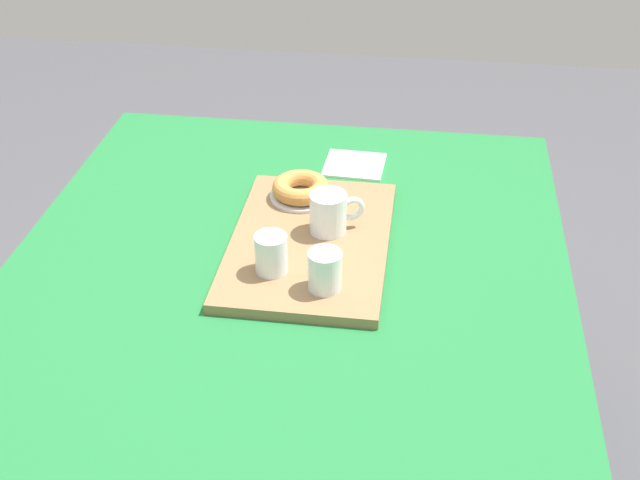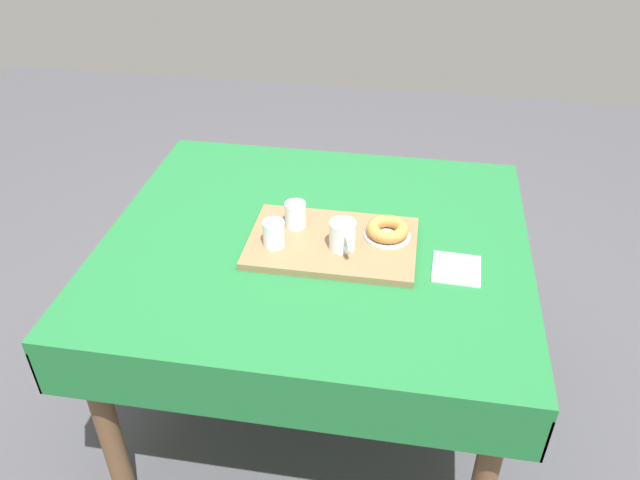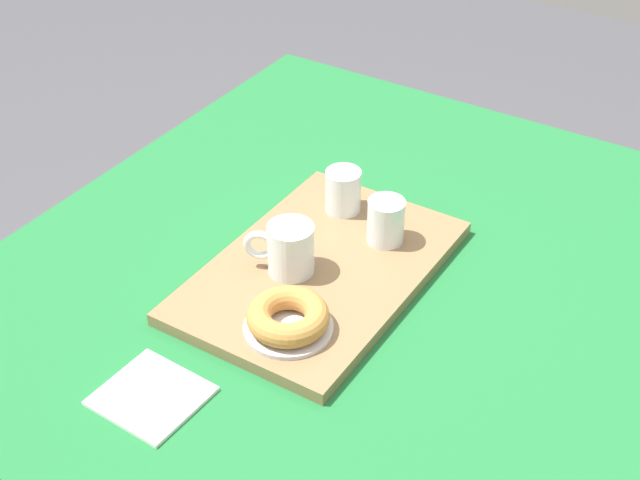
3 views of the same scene
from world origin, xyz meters
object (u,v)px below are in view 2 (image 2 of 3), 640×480
tea_mug_left (343,236)px  sugar_donut_left (388,229)px  water_glass_near (295,216)px  donut_plate_left (387,236)px  serving_tray (332,243)px  dining_table (316,261)px  water_glass_far (274,235)px  paper_napkin (456,269)px

tea_mug_left → sugar_donut_left: 0.14m
water_glass_near → donut_plate_left: 0.27m
serving_tray → sugar_donut_left: sugar_donut_left is taller
tea_mug_left → dining_table: bearing=-38.5°
water_glass_far → sugar_donut_left: bearing=-163.2°
serving_tray → donut_plate_left: size_ratio=3.58×
dining_table → sugar_donut_left: sugar_donut_left is taller
sugar_donut_left → paper_napkin: size_ratio=0.89×
tea_mug_left → donut_plate_left: (-0.12, -0.08, -0.04)m
tea_mug_left → donut_plate_left: 0.15m
dining_table → paper_napkin: 0.42m
tea_mug_left → water_glass_near: size_ratio=1.44×
serving_tray → water_glass_far: (0.16, 0.05, 0.04)m
paper_napkin → serving_tray: bearing=-8.6°
dining_table → serving_tray: (-0.05, 0.04, 0.10)m
donut_plate_left → sugar_donut_left: bearing=0.0°
dining_table → tea_mug_left: tea_mug_left is taller
water_glass_near → water_glass_far: size_ratio=1.00×
dining_table → donut_plate_left: 0.24m
water_glass_near → sugar_donut_left: (-0.27, 0.01, -0.01)m
dining_table → water_glass_near: 0.16m
sugar_donut_left → paper_napkin: (-0.20, 0.10, -0.04)m
dining_table → donut_plate_left: (-0.21, -0.01, 0.11)m
serving_tray → sugar_donut_left: bearing=-164.5°
water_glass_near → dining_table: bearing=163.5°
serving_tray → water_glass_far: size_ratio=6.24×
serving_tray → water_glass_far: 0.17m
tea_mug_left → paper_napkin: size_ratio=0.80×
paper_napkin → water_glass_near: bearing=-13.0°
serving_tray → dining_table: bearing=-33.6°
serving_tray → sugar_donut_left: (-0.15, -0.04, 0.04)m
serving_tray → water_glass_near: size_ratio=6.24×
water_glass_near → serving_tray: bearing=155.0°
serving_tray → paper_napkin: size_ratio=3.48×
dining_table → water_glass_near: (0.06, -0.02, 0.14)m
dining_table → water_glass_far: bearing=40.0°
donut_plate_left → sugar_donut_left: (0.00, 0.00, 0.02)m
dining_table → tea_mug_left: size_ratio=11.19×
water_glass_far → sugar_donut_left: 0.32m
serving_tray → paper_napkin: (-0.35, 0.05, -0.01)m
water_glass_far → donut_plate_left: water_glass_far is taller
water_glass_far → paper_napkin: bearing=179.8°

